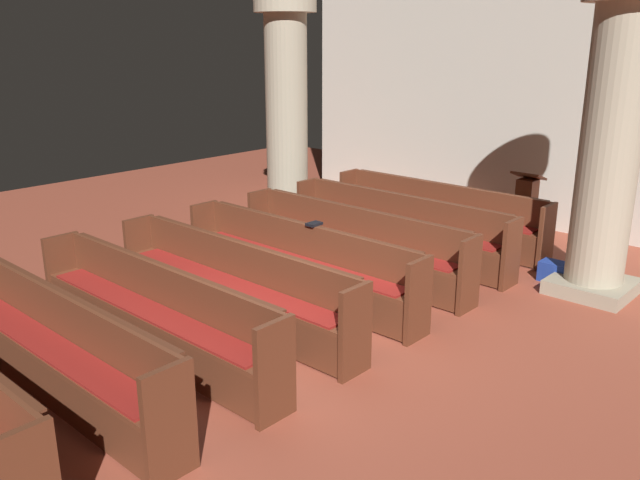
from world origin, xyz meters
TOP-DOWN VIEW (x-y plane):
  - ground_plane at (0.00, 0.00)m, footprint 19.20×19.20m
  - back_wall at (0.00, 6.08)m, footprint 10.00×0.16m
  - pew_row_0 at (-0.83, 4.11)m, footprint 3.68×0.47m
  - pew_row_1 at (-0.83, 3.06)m, footprint 3.68×0.46m
  - pew_row_2 at (-0.83, 2.00)m, footprint 3.68×0.46m
  - pew_row_3 at (-0.83, 0.94)m, footprint 3.68×0.47m
  - pew_row_4 at (-0.83, -0.12)m, footprint 3.68×0.46m
  - pew_row_5 at (-0.83, -1.17)m, footprint 3.68×0.46m
  - pew_row_6 at (-0.83, -2.23)m, footprint 3.68×0.46m
  - pillar_aisle_side at (1.86, 3.59)m, footprint 1.03×1.03m
  - pillar_far_side at (-3.47, 3.40)m, footprint 1.03×1.03m
  - lectern at (0.06, 5.36)m, footprint 0.48×0.45m
  - hymn_book at (-0.73, 1.13)m, footprint 0.13×0.19m
  - kneeler_box_blue at (1.35, 3.66)m, footprint 0.43×0.26m

SIDE VIEW (x-z plane):
  - ground_plane at x=0.00m, z-range 0.00..0.00m
  - kneeler_box_blue at x=1.35m, z-range 0.00..0.27m
  - lectern at x=0.06m, z-range -0.09..0.99m
  - pew_row_0 at x=-0.83m, z-range 0.04..0.96m
  - pew_row_1 at x=-0.83m, z-range 0.04..0.96m
  - pew_row_2 at x=-0.83m, z-range 0.04..0.96m
  - pew_row_3 at x=-0.83m, z-range 0.04..0.96m
  - pew_row_4 at x=-0.83m, z-range 0.04..0.96m
  - pew_row_5 at x=-0.83m, z-range 0.04..0.96m
  - pew_row_6 at x=-0.83m, z-range 0.04..0.96m
  - hymn_book at x=-0.73m, z-range 0.92..0.96m
  - pillar_aisle_side at x=1.86m, z-range 0.07..3.90m
  - pillar_far_side at x=-3.47m, z-range 0.07..3.90m
  - back_wall at x=0.00m, z-range 0.00..4.50m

